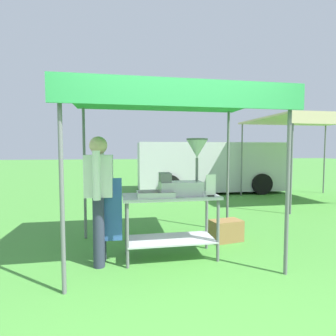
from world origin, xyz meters
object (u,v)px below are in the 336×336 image
stall_canopy (169,103)px  vendor (100,193)px  supply_crate (226,230)px  donut_cart (171,212)px  donut_fryer (186,173)px  menu_sign (211,187)px  van_silver (209,166)px  donut_tray (156,195)px  neighbour_tent (314,121)px

stall_canopy → vendor: 1.48m
stall_canopy → supply_crate: size_ratio=4.98×
donut_cart → donut_fryer: donut_fryer is taller
menu_sign → van_silver: 6.05m
donut_tray → supply_crate: donut_tray is taller
donut_cart → van_silver: 6.06m
stall_canopy → donut_fryer: 0.95m
vendor → supply_crate: size_ratio=3.03×
donut_cart → menu_sign: menu_sign is taller
donut_fryer → supply_crate: bearing=33.3°
donut_fryer → neighbour_tent: bearing=35.9°
supply_crate → stall_canopy: bearing=-158.0°
donut_cart → neighbour_tent: size_ratio=0.40×
menu_sign → supply_crate: bearing=53.9°
stall_canopy → donut_fryer: stall_canopy is taller
van_silver → donut_cart: bearing=-113.3°
neighbour_tent → donut_cart: bearing=-145.5°
vendor → neighbour_tent: bearing=30.2°
vendor → supply_crate: vendor is taller
stall_canopy → menu_sign: stall_canopy is taller
vendor → neighbour_tent: size_ratio=0.51×
donut_cart → donut_tray: size_ratio=2.69×
supply_crate → neighbour_tent: size_ratio=0.17×
supply_crate → menu_sign: bearing=-126.1°
donut_cart → donut_fryer: size_ratio=1.68×
donut_tray → menu_sign: menu_sign is taller
donut_tray → van_silver: size_ratio=0.09×
vendor → neighbour_tent: 6.50m
menu_sign → vendor: size_ratio=0.18×
van_silver → neighbour_tent: (2.19, -2.40, 1.35)m
vendor → van_silver: 6.50m
menu_sign → neighbour_tent: 5.43m
neighbour_tent → menu_sign: bearing=-140.8°
donut_tray → supply_crate: 1.52m
donut_tray → van_silver: (2.61, 5.66, 0.01)m
donut_cart → supply_crate: 1.20m
stall_canopy → supply_crate: 2.18m
neighbour_tent → supply_crate: bearing=-143.5°
donut_tray → neighbour_tent: bearing=34.2°
stall_canopy → van_silver: (2.40, 5.46, -1.19)m
donut_fryer → menu_sign: 0.38m
donut_fryer → vendor: vendor is taller
van_silver → vendor: bearing=-120.6°
donut_tray → supply_crate: size_ratio=0.88×
stall_canopy → supply_crate: bearing=22.0°
vendor → van_silver: van_silver is taller
supply_crate → donut_fryer: bearing=-146.7°
stall_canopy → donut_fryer: size_ratio=3.53×
donut_tray → donut_cart: bearing=25.2°
stall_canopy → donut_fryer: bearing=-31.1°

